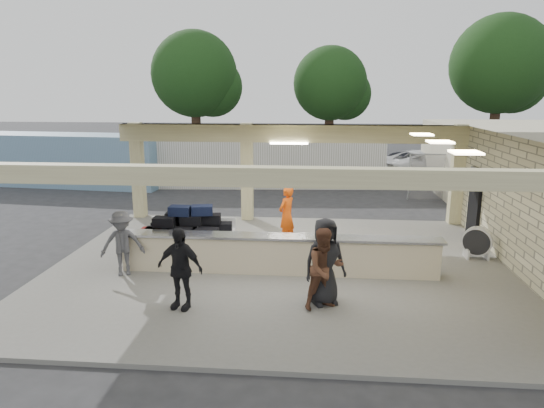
# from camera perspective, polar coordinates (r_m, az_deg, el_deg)

# --- Properties ---
(ground) EXTENTS (120.00, 120.00, 0.00)m
(ground) POSITION_cam_1_polar(r_m,az_deg,el_deg) (13.05, 0.87, -7.64)
(ground) COLOR #29292B
(ground) RESTS_ON ground
(pavilion) EXTENTS (12.01, 10.00, 3.55)m
(pavilion) POSITION_cam_1_polar(r_m,az_deg,el_deg) (13.26, 2.01, -1.19)
(pavilion) COLOR slate
(pavilion) RESTS_ON ground
(baggage_counter) EXTENTS (8.20, 0.58, 0.98)m
(baggage_counter) POSITION_cam_1_polar(r_m,az_deg,el_deg) (12.38, 0.71, -5.92)
(baggage_counter) COLOR beige
(baggage_counter) RESTS_ON pavilion
(luggage_cart) EXTENTS (2.51, 1.59, 1.45)m
(luggage_cart) POSITION_cam_1_polar(r_m,az_deg,el_deg) (13.69, -9.96, -2.92)
(luggage_cart) COLOR silver
(luggage_cart) RESTS_ON pavilion
(drum_fan) EXTENTS (0.84, 0.61, 0.89)m
(drum_fan) POSITION_cam_1_polar(r_m,az_deg,el_deg) (14.57, 23.00, -4.09)
(drum_fan) COLOR silver
(drum_fan) RESTS_ON pavilion
(baggage_handler) EXTENTS (0.64, 0.74, 1.77)m
(baggage_handler) POSITION_cam_1_polar(r_m,az_deg,el_deg) (14.62, 1.73, -1.30)
(baggage_handler) COLOR #F8520D
(baggage_handler) RESTS_ON pavilion
(passenger_a) EXTENTS (0.94, 0.74, 1.77)m
(passenger_a) POSITION_cam_1_polar(r_m,az_deg,el_deg) (10.33, 6.25, -7.60)
(passenger_a) COLOR brown
(passenger_a) RESTS_ON pavilion
(passenger_b) EXTENTS (1.10, 0.62, 1.78)m
(passenger_b) POSITION_cam_1_polar(r_m,az_deg,el_deg) (10.48, -10.80, -7.44)
(passenger_b) COLOR black
(passenger_b) RESTS_ON pavilion
(passenger_c) EXTENTS (1.13, 0.75, 1.65)m
(passenger_c) POSITION_cam_1_polar(r_m,az_deg,el_deg) (12.68, -17.20, -4.45)
(passenger_c) COLOR #47474C
(passenger_c) RESTS_ON pavilion
(passenger_d) EXTENTS (1.01, 0.72, 1.91)m
(passenger_d) POSITION_cam_1_polar(r_m,az_deg,el_deg) (10.56, 6.23, -6.72)
(passenger_d) COLOR black
(passenger_d) RESTS_ON pavilion
(car_white_a) EXTENTS (6.09, 4.26, 1.58)m
(car_white_a) POSITION_cam_1_polar(r_m,az_deg,el_deg) (27.14, 18.40, 4.35)
(car_white_a) COLOR white
(car_white_a) RESTS_ON ground
(car_white_b) EXTENTS (4.55, 1.97, 1.40)m
(car_white_b) POSITION_cam_1_polar(r_m,az_deg,el_deg) (28.18, 28.77, 3.51)
(car_white_b) COLOR white
(car_white_b) RESTS_ON ground
(car_dark) EXTENTS (3.93, 3.86, 1.36)m
(car_dark) POSITION_cam_1_polar(r_m,az_deg,el_deg) (28.33, 16.84, 4.57)
(car_dark) COLOR black
(car_dark) RESTS_ON ground
(container_white) EXTENTS (12.20, 3.29, 2.61)m
(container_white) POSITION_cam_1_polar(r_m,az_deg,el_deg) (24.31, -1.37, 5.29)
(container_white) COLOR white
(container_white) RESTS_ON ground
(container_blue) EXTENTS (9.99, 3.28, 2.55)m
(container_blue) POSITION_cam_1_polar(r_m,az_deg,el_deg) (26.43, -22.89, 4.82)
(container_blue) COLOR #6C8BAD
(container_blue) RESTS_ON ground
(tree_left) EXTENTS (6.60, 6.30, 9.00)m
(tree_left) POSITION_cam_1_polar(r_m,az_deg,el_deg) (37.33, -8.55, 14.48)
(tree_left) COLOR #382619
(tree_left) RESTS_ON ground
(tree_mid) EXTENTS (6.00, 5.60, 8.00)m
(tree_mid) POSITION_cam_1_polar(r_m,az_deg,el_deg) (38.36, 7.33, 13.54)
(tree_mid) COLOR #382619
(tree_mid) RESTS_ON ground
(tree_right) EXTENTS (7.20, 7.00, 10.00)m
(tree_right) POSITION_cam_1_polar(r_m,az_deg,el_deg) (39.72, 25.59, 14.19)
(tree_right) COLOR #382619
(tree_right) RESTS_ON ground
(adjacent_building) EXTENTS (6.00, 8.00, 3.20)m
(adjacent_building) POSITION_cam_1_polar(r_m,az_deg,el_deg) (23.99, 26.11, 4.55)
(adjacent_building) COLOR beige
(adjacent_building) RESTS_ON ground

